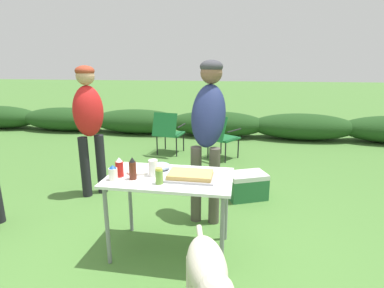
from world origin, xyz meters
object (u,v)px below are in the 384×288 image
Objects in this scene: standing_person_in_olive_jacket at (89,118)px; paper_cup_stack at (153,168)px; standing_person_with_beanie at (208,122)px; dog at (208,279)px; camp_chair_near_hedge at (168,131)px; plate_stack at (139,171)px; mayo_bottle at (113,173)px; relish_jar at (159,176)px; camp_chair_green_behind_table at (220,135)px; folding_table at (170,184)px; food_tray at (190,176)px; bbq_sauce_bottle at (133,169)px; mixing_bowl at (160,166)px; cooler_box at (247,186)px; ketchup_bottle at (119,167)px.

paper_cup_stack is at bearing -87.59° from standing_person_in_olive_jacket.
standing_person_with_beanie is 2.20× the size of dog.
standing_person_in_olive_jacket is 2.03× the size of camp_chair_near_hedge.
dog is at bearing -54.08° from plate_stack.
mayo_bottle is 0.41m from relish_jar.
camp_chair_green_behind_table is (0.53, 2.81, -0.28)m from plate_stack.
standing_person_with_beanie is 2.24m from camp_chair_green_behind_table.
relish_jar is 3.31m from camp_chair_near_hedge.
plate_stack is 0.27× the size of camp_chair_green_behind_table.
camp_chair_near_hedge reaches higher than folding_table.
folding_table is 1.73m from standing_person_in_olive_jacket.
mayo_bottle reaches higher than folding_table.
camp_chair_green_behind_table is at bearing 82.65° from paper_cup_stack.
camp_chair_green_behind_table reaches higher than food_tray.
camp_chair_near_hedge is (-0.48, 3.15, -0.37)m from bbq_sauce_bottle.
standing_person_in_olive_jacket is at bearing 124.76° from mayo_bottle.
mixing_bowl is (-0.32, 0.19, 0.00)m from food_tray.
standing_person_with_beanie reaches higher than relish_jar.
cooler_box is at bearing 51.07° from mayo_bottle.
ketchup_bottle is at bearing -75.24° from camp_chair_near_hedge.
bbq_sauce_bottle is at bearing -118.44° from standing_person_with_beanie.
bbq_sauce_bottle is (-0.29, -0.11, 0.17)m from folding_table.
food_tray is 0.50m from bbq_sauce_bottle.
camp_chair_green_behind_table is at bearing -0.88° from camp_chair_near_hedge.
paper_cup_stack is at bearing 177.87° from food_tray.
ketchup_bottle is at bearing -132.94° from plate_stack.
mixing_bowl is 0.94× the size of bbq_sauce_bottle.
ketchup_bottle is at bearing 26.59° from cooler_box.
folding_table is at bearing 9.58° from ketchup_bottle.
standing_person_with_beanie is 1.81m from dog.
mayo_bottle is 3.22m from camp_chair_near_hedge.
ketchup_bottle is 0.10× the size of standing_person_with_beanie.
food_tray reaches higher than plate_stack.
dog is (0.91, -0.83, -0.27)m from mayo_bottle.
ketchup_bottle reaches higher than mixing_bowl.
relish_jar is 0.16× the size of camp_chair_near_hedge.
relish_jar is 0.16× the size of camp_chair_green_behind_table.
camp_chair_near_hedge is (-0.78, 3.03, -0.20)m from folding_table.
plate_stack is 1.45m from standing_person_in_olive_jacket.
relish_jar is (0.26, -0.24, 0.06)m from plate_stack.
mayo_bottle is (-0.15, -0.22, 0.05)m from plate_stack.
mayo_bottle is at bearing -161.13° from folding_table.
folding_table is 1.54m from cooler_box.
standing_person_with_beanie reaches higher than mayo_bottle.
bbq_sauce_bottle is at bearing -94.17° from standing_person_in_olive_jacket.
folding_table is at bearing -67.22° from camp_chair_near_hedge.
camp_chair_near_hedge is at bearing -88.34° from dog.
camp_chair_green_behind_table is at bearing -101.96° from dog.
dog is 0.95× the size of camp_chair_near_hedge.
paper_cup_stack is 0.29m from ketchup_bottle.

